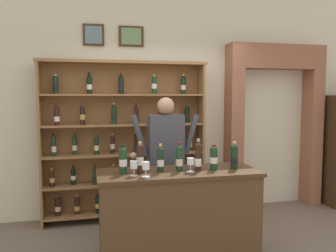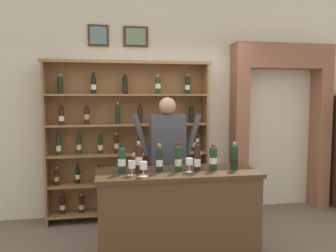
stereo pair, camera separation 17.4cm
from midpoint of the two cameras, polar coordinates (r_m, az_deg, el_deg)
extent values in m
cube|color=beige|center=(5.10, -3.07, 4.34)|extent=(12.00, 0.16, 3.33)
cube|color=#422B19|center=(5.00, -13.31, 14.54)|extent=(0.28, 0.02, 0.30)
cube|color=slate|center=(4.98, -13.31, 14.57)|extent=(0.23, 0.01, 0.24)
cube|color=#422B19|center=(5.02, -7.16, 14.59)|extent=(0.35, 0.02, 0.28)
cube|color=#6A9462|center=(5.01, -7.15, 14.61)|extent=(0.28, 0.01, 0.23)
cube|color=olive|center=(4.80, -21.39, -2.86)|extent=(0.03, 0.31, 2.20)
cube|color=olive|center=(4.97, 4.43, -2.26)|extent=(0.03, 0.31, 2.20)
cube|color=olive|center=(4.91, -8.39, -2.39)|extent=(2.22, 0.02, 2.20)
cube|color=olive|center=(4.99, -8.10, -13.89)|extent=(2.16, 0.30, 0.02)
cylinder|color=black|center=(4.98, -18.85, -12.81)|extent=(0.08, 0.08, 0.20)
sphere|color=black|center=(4.95, -18.89, -11.65)|extent=(0.07, 0.07, 0.07)
cylinder|color=black|center=(4.94, -18.90, -11.29)|extent=(0.03, 0.03, 0.08)
cylinder|color=navy|center=(4.93, -18.91, -10.98)|extent=(0.03, 0.03, 0.03)
cylinder|color=beige|center=(4.98, -18.85, -12.90)|extent=(0.08, 0.08, 0.06)
cylinder|color=black|center=(4.96, -15.89, -12.77)|extent=(0.08, 0.08, 0.20)
sphere|color=black|center=(4.93, -15.92, -11.57)|extent=(0.07, 0.07, 0.07)
cylinder|color=black|center=(4.92, -15.92, -11.34)|extent=(0.04, 0.04, 0.06)
cylinder|color=#B79338|center=(4.92, -15.93, -11.13)|extent=(0.04, 0.04, 0.03)
cylinder|color=tan|center=(4.97, -15.88, -13.01)|extent=(0.08, 0.08, 0.06)
cylinder|color=black|center=(4.93, -12.59, -12.83)|extent=(0.08, 0.08, 0.20)
sphere|color=black|center=(4.89, -12.61, -11.63)|extent=(0.07, 0.07, 0.07)
cylinder|color=black|center=(4.89, -12.62, -11.35)|extent=(0.03, 0.03, 0.06)
cylinder|color=black|center=(4.88, -12.62, -11.10)|extent=(0.04, 0.04, 0.03)
cylinder|color=tan|center=(4.92, -12.59, -12.79)|extent=(0.08, 0.08, 0.06)
cylinder|color=black|center=(4.92, -9.69, -12.81)|extent=(0.08, 0.08, 0.20)
sphere|color=black|center=(4.88, -9.71, -11.61)|extent=(0.07, 0.07, 0.07)
cylinder|color=black|center=(4.88, -9.72, -11.31)|extent=(0.03, 0.03, 0.06)
cylinder|color=#99999E|center=(4.87, -9.72, -11.06)|extent=(0.03, 0.03, 0.03)
cylinder|color=beige|center=(4.92, -9.69, -12.84)|extent=(0.08, 0.08, 0.07)
cylinder|color=black|center=(5.00, -6.33, -12.41)|extent=(0.08, 0.08, 0.21)
sphere|color=black|center=(4.97, -6.35, -11.18)|extent=(0.07, 0.07, 0.07)
cylinder|color=black|center=(4.96, -6.35, -10.84)|extent=(0.03, 0.03, 0.07)
cylinder|color=#B79338|center=(4.95, -6.35, -10.53)|extent=(0.04, 0.04, 0.03)
cylinder|color=beige|center=(5.00, -6.33, -12.45)|extent=(0.08, 0.08, 0.07)
cylinder|color=#19381E|center=(5.01, -3.23, -12.35)|extent=(0.08, 0.08, 0.21)
sphere|color=#19381E|center=(4.98, -3.23, -11.11)|extent=(0.07, 0.07, 0.07)
cylinder|color=#19381E|center=(4.97, -3.24, -10.76)|extent=(0.03, 0.03, 0.08)
cylinder|color=#B79338|center=(4.96, -3.24, -10.44)|extent=(0.04, 0.04, 0.03)
cylinder|color=beige|center=(5.02, -3.22, -12.67)|extent=(0.08, 0.08, 0.07)
cylinder|color=black|center=(5.07, -0.35, -12.23)|extent=(0.08, 0.08, 0.20)
sphere|color=black|center=(5.04, -0.35, -11.10)|extent=(0.07, 0.07, 0.07)
cylinder|color=black|center=(5.03, -0.35, -10.82)|extent=(0.03, 0.03, 0.06)
cylinder|color=#B79338|center=(5.02, -0.35, -10.58)|extent=(0.04, 0.04, 0.03)
cylinder|color=silver|center=(5.07, -0.35, -12.31)|extent=(0.08, 0.08, 0.06)
cylinder|color=#19381E|center=(5.10, 2.39, -12.12)|extent=(0.08, 0.08, 0.20)
sphere|color=#19381E|center=(5.07, 2.40, -10.98)|extent=(0.07, 0.07, 0.07)
cylinder|color=#19381E|center=(5.06, 2.40, -10.64)|extent=(0.03, 0.03, 0.08)
cylinder|color=black|center=(5.05, 2.40, -10.33)|extent=(0.04, 0.04, 0.03)
cylinder|color=silver|center=(5.10, 2.39, -12.04)|extent=(0.08, 0.08, 0.06)
cube|color=olive|center=(4.87, -8.16, -9.36)|extent=(2.16, 0.30, 0.02)
cylinder|color=black|center=(4.84, -19.73, -8.41)|extent=(0.07, 0.07, 0.19)
sphere|color=black|center=(4.82, -19.77, -7.26)|extent=(0.06, 0.06, 0.06)
cylinder|color=black|center=(4.82, -19.78, -7.00)|extent=(0.03, 0.03, 0.06)
cylinder|color=#B79338|center=(4.81, -19.79, -6.80)|extent=(0.03, 0.03, 0.03)
cylinder|color=tan|center=(4.85, -19.73, -8.48)|extent=(0.07, 0.07, 0.06)
cylinder|color=black|center=(4.88, -16.50, -8.25)|extent=(0.07, 0.07, 0.18)
sphere|color=black|center=(4.86, -16.53, -7.14)|extent=(0.06, 0.06, 0.06)
cylinder|color=black|center=(4.85, -16.54, -6.75)|extent=(0.02, 0.02, 0.08)
cylinder|color=black|center=(4.84, -16.55, -6.41)|extent=(0.03, 0.03, 0.03)
cylinder|color=silver|center=(4.88, -16.50, -8.25)|extent=(0.07, 0.07, 0.06)
cylinder|color=black|center=(4.81, -13.09, -8.34)|extent=(0.07, 0.07, 0.19)
sphere|color=black|center=(4.79, -13.11, -7.19)|extent=(0.06, 0.06, 0.06)
cylinder|color=black|center=(4.78, -13.12, -6.76)|extent=(0.03, 0.03, 0.08)
cylinder|color=maroon|center=(4.77, -13.13, -6.39)|extent=(0.03, 0.03, 0.03)
cylinder|color=black|center=(4.81, -13.08, -8.57)|extent=(0.07, 0.07, 0.06)
cylinder|color=black|center=(4.82, -10.06, -8.23)|extent=(0.07, 0.07, 0.19)
sphere|color=black|center=(4.80, -10.08, -7.04)|extent=(0.06, 0.06, 0.06)
cylinder|color=black|center=(4.79, -10.09, -6.70)|extent=(0.03, 0.03, 0.07)
cylinder|color=#B79338|center=(4.78, -10.09, -6.40)|extent=(0.03, 0.03, 0.03)
cylinder|color=beige|center=(4.82, -10.06, -8.39)|extent=(0.07, 0.07, 0.06)
cylinder|color=black|center=(4.84, -6.21, -8.14)|extent=(0.07, 0.07, 0.19)
sphere|color=black|center=(4.81, -6.22, -6.96)|extent=(0.06, 0.06, 0.06)
cylinder|color=black|center=(4.81, -6.22, -6.60)|extent=(0.03, 0.03, 0.07)
cylinder|color=#B79338|center=(4.80, -6.23, -6.29)|extent=(0.03, 0.03, 0.03)
cylinder|color=black|center=(4.84, -6.20, -8.46)|extent=(0.07, 0.07, 0.06)
cylinder|color=#19381E|center=(4.86, -3.51, -8.02)|extent=(0.07, 0.07, 0.19)
sphere|color=#19381E|center=(4.84, -3.51, -6.83)|extent=(0.06, 0.06, 0.06)
cylinder|color=#19381E|center=(4.83, -3.52, -6.50)|extent=(0.03, 0.03, 0.07)
cylinder|color=maroon|center=(4.83, -3.52, -6.22)|extent=(0.03, 0.03, 0.03)
cylinder|color=silver|center=(4.86, -3.51, -8.12)|extent=(0.07, 0.07, 0.06)
cylinder|color=black|center=(4.94, 0.02, -7.84)|extent=(0.07, 0.07, 0.19)
sphere|color=black|center=(4.91, 0.02, -6.69)|extent=(0.06, 0.06, 0.06)
cylinder|color=black|center=(4.91, 0.02, -6.41)|extent=(0.03, 0.03, 0.06)
cylinder|color=black|center=(4.91, 0.02, -6.18)|extent=(0.03, 0.03, 0.03)
cylinder|color=black|center=(4.93, 0.02, -7.76)|extent=(0.07, 0.07, 0.06)
cylinder|color=#19381E|center=(5.00, 2.63, -7.67)|extent=(0.07, 0.07, 0.19)
sphere|color=#19381E|center=(4.98, 2.63, -6.53)|extent=(0.06, 0.06, 0.06)
cylinder|color=#19381E|center=(4.97, 2.63, -6.16)|extent=(0.03, 0.03, 0.08)
cylinder|color=maroon|center=(4.97, 2.63, -5.83)|extent=(0.03, 0.03, 0.03)
cylinder|color=black|center=(5.00, 2.63, -7.92)|extent=(0.07, 0.07, 0.06)
cube|color=olive|center=(4.79, -8.22, -4.64)|extent=(2.16, 0.30, 0.02)
cylinder|color=#19381E|center=(4.80, -19.48, -3.31)|extent=(0.06, 0.06, 0.23)
sphere|color=#19381E|center=(4.78, -19.52, -1.86)|extent=(0.06, 0.06, 0.06)
cylinder|color=#19381E|center=(4.78, -19.53, -1.58)|extent=(0.03, 0.03, 0.06)
cylinder|color=black|center=(4.78, -19.54, -1.34)|extent=(0.03, 0.03, 0.03)
cylinder|color=silver|center=(4.80, -19.47, -3.65)|extent=(0.06, 0.06, 0.07)
cylinder|color=#19381E|center=(4.80, -16.29, -3.31)|extent=(0.06, 0.06, 0.22)
sphere|color=#19381E|center=(4.79, -16.32, -1.95)|extent=(0.06, 0.06, 0.06)
cylinder|color=#19381E|center=(4.78, -16.33, -1.51)|extent=(0.03, 0.03, 0.08)
cylinder|color=navy|center=(4.78, -16.34, -1.13)|extent=(0.03, 0.03, 0.03)
cylinder|color=beige|center=(4.80, -16.28, -3.50)|extent=(0.06, 0.06, 0.07)
cylinder|color=black|center=(4.75, -12.84, -3.35)|extent=(0.06, 0.06, 0.21)
sphere|color=black|center=(4.73, -12.87, -2.01)|extent=(0.06, 0.06, 0.06)
cylinder|color=black|center=(4.73, -12.88, -1.71)|extent=(0.03, 0.03, 0.06)
cylinder|color=maroon|center=(4.73, -12.88, -1.46)|extent=(0.03, 0.03, 0.03)
cylinder|color=beige|center=(4.75, -12.84, -3.56)|extent=(0.06, 0.06, 0.07)
cylinder|color=black|center=(4.78, -10.25, -3.22)|extent=(0.06, 0.06, 0.22)
sphere|color=black|center=(4.76, -10.27, -1.85)|extent=(0.06, 0.06, 0.06)
cylinder|color=black|center=(4.76, -10.27, -1.59)|extent=(0.03, 0.03, 0.06)
cylinder|color=#B79338|center=(4.76, -10.27, -1.37)|extent=(0.03, 0.03, 0.03)
cylinder|color=beige|center=(4.78, -10.24, -3.34)|extent=(0.06, 0.06, 0.07)
cylinder|color=black|center=(4.80, -6.38, -3.07)|extent=(0.06, 0.06, 0.23)
sphere|color=black|center=(4.79, -6.40, -1.66)|extent=(0.06, 0.06, 0.06)
cylinder|color=black|center=(4.78, -6.40, -1.33)|extent=(0.03, 0.03, 0.07)
cylinder|color=#B79338|center=(4.78, -6.40, -1.05)|extent=(0.03, 0.03, 0.03)
cylinder|color=black|center=(4.80, -6.38, -3.29)|extent=(0.06, 0.06, 0.07)
cylinder|color=black|center=(4.79, -3.48, -3.09)|extent=(0.06, 0.06, 0.22)
sphere|color=black|center=(4.77, -3.49, -1.69)|extent=(0.06, 0.06, 0.06)
cylinder|color=black|center=(4.77, -3.49, -1.31)|extent=(0.03, 0.03, 0.07)
cylinder|color=black|center=(4.76, -3.49, -0.99)|extent=(0.03, 0.03, 0.03)
cylinder|color=silver|center=(4.79, -3.48, -3.15)|extent=(0.06, 0.06, 0.07)
cylinder|color=#19381E|center=(4.91, -0.30, -2.94)|extent=(0.06, 0.06, 0.21)
sphere|color=#19381E|center=(4.89, -0.30, -1.64)|extent=(0.06, 0.06, 0.06)
cylinder|color=#19381E|center=(4.89, -0.30, -1.33)|extent=(0.03, 0.03, 0.06)
cylinder|color=black|center=(4.89, -0.30, -1.08)|extent=(0.03, 0.03, 0.03)
cylinder|color=tan|center=(4.91, -0.30, -3.09)|extent=(0.06, 0.06, 0.07)
cylinder|color=#19381E|center=(4.95, 2.66, -2.85)|extent=(0.06, 0.06, 0.22)
sphere|color=#19381E|center=(4.93, 2.67, -1.54)|extent=(0.06, 0.06, 0.06)
cylinder|color=#19381E|center=(4.93, 2.67, -1.15)|extent=(0.02, 0.02, 0.08)
cylinder|color=maroon|center=(4.93, 2.67, -0.82)|extent=(0.03, 0.03, 0.03)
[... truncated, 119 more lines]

